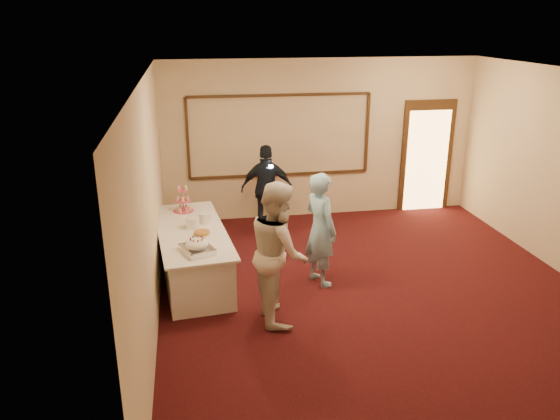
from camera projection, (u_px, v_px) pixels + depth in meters
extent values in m
plane|color=black|center=(378.00, 297.00, 7.61)|extent=(7.00, 7.00, 0.00)
cube|color=beige|center=(321.00, 139.00, 10.36)|extent=(6.00, 0.04, 3.00)
cube|color=beige|center=(558.00, 344.00, 3.85)|extent=(6.00, 0.04, 3.00)
cube|color=beige|center=(150.00, 208.00, 6.63)|extent=(0.04, 7.00, 3.00)
cube|color=white|center=(393.00, 77.00, 6.61)|extent=(6.00, 7.00, 0.04)
cube|color=#361F10|center=(280.00, 175.00, 10.42)|extent=(3.40, 0.04, 0.05)
cube|color=#361F10|center=(280.00, 95.00, 9.92)|extent=(3.40, 0.04, 0.05)
cube|color=#361F10|center=(188.00, 139.00, 9.90)|extent=(0.05, 0.04, 1.50)
cube|color=#361F10|center=(367.00, 133.00, 10.44)|extent=(0.05, 0.04, 1.50)
cube|color=#361F10|center=(426.00, 156.00, 10.80)|extent=(1.05, 0.06, 2.20)
cube|color=#FFBF66|center=(427.00, 161.00, 10.81)|extent=(0.85, 0.02, 2.00)
cube|color=silver|center=(193.00, 255.00, 8.05)|extent=(1.09, 2.41, 0.74)
cube|color=silver|center=(191.00, 231.00, 7.92)|extent=(1.21, 2.55, 0.03)
cube|color=silver|center=(197.00, 250.00, 7.17)|extent=(0.50, 0.55, 0.04)
ellipsoid|color=white|center=(197.00, 244.00, 7.14)|extent=(0.30, 0.30, 0.13)
cube|color=silver|center=(204.00, 244.00, 7.31)|extent=(0.25, 0.24, 0.01)
cylinder|color=#C63B5F|center=(183.00, 198.00, 8.62)|extent=(0.02, 0.02, 0.43)
cylinder|color=#C63B5F|center=(183.00, 211.00, 8.69)|extent=(0.32, 0.32, 0.01)
cylinder|color=#C63B5F|center=(183.00, 201.00, 8.63)|extent=(0.25, 0.25, 0.01)
cylinder|color=#C63B5F|center=(182.00, 190.00, 8.57)|extent=(0.17, 0.17, 0.01)
cylinder|color=white|center=(192.00, 223.00, 7.96)|extent=(0.19, 0.19, 0.16)
cylinder|color=white|center=(192.00, 217.00, 7.93)|extent=(0.20, 0.20, 0.01)
cylinder|color=white|center=(205.00, 218.00, 8.16)|extent=(0.18, 0.18, 0.15)
cylinder|color=white|center=(204.00, 213.00, 8.14)|extent=(0.19, 0.19, 0.01)
cylinder|color=white|center=(202.00, 234.00, 7.73)|extent=(0.26, 0.26, 0.01)
cylinder|color=brown|center=(202.00, 233.00, 7.72)|extent=(0.22, 0.22, 0.04)
imported|color=#88BEDB|center=(320.00, 229.00, 7.76)|extent=(0.61, 0.72, 1.67)
imported|color=beige|center=(279.00, 252.00, 6.82)|extent=(0.72, 0.91, 1.82)
imported|color=black|center=(267.00, 188.00, 9.76)|extent=(0.97, 0.49, 1.58)
cube|color=white|center=(271.00, 166.00, 9.52)|extent=(0.08, 0.06, 0.05)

